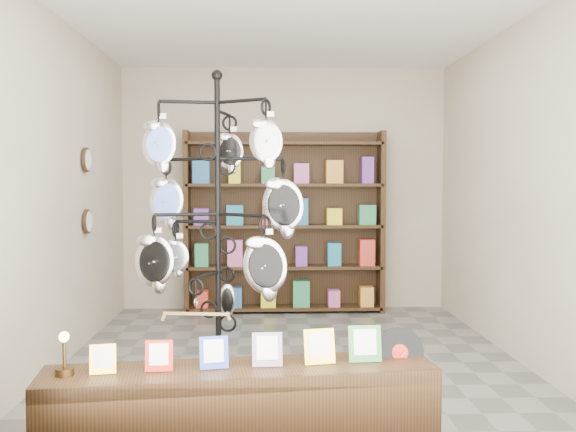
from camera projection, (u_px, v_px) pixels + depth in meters
name	position (u px, v px, depth m)	size (l,w,h in m)	color
ground	(292.00, 364.00, 5.59)	(5.00, 5.00, 0.00)	slate
room_envelope	(292.00, 151.00, 5.49)	(5.00, 5.00, 5.00)	#C1B79C
display_tree	(218.00, 215.00, 4.42)	(1.21, 1.16, 2.35)	black
front_shelf	(241.00, 414.00, 3.62)	(2.24, 0.72, 0.78)	black
back_shelving	(285.00, 228.00, 7.82)	(2.42, 0.36, 2.20)	black
wall_clocks	(87.00, 191.00, 6.24)	(0.03, 0.24, 0.84)	black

